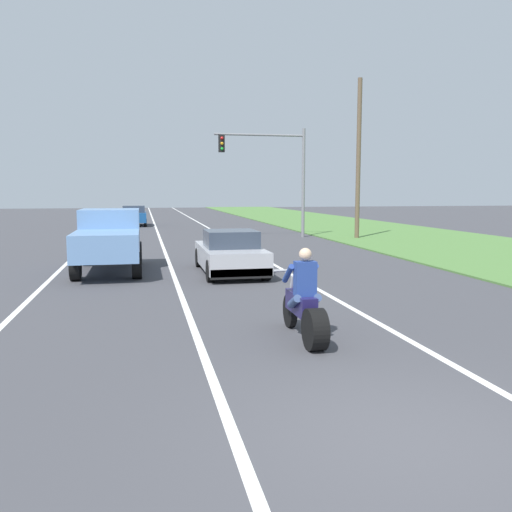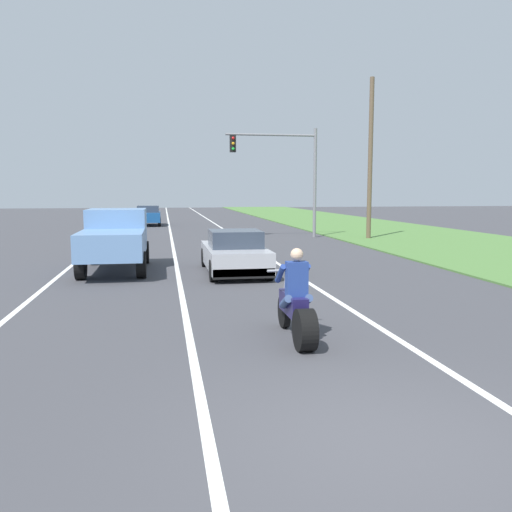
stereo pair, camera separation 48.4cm
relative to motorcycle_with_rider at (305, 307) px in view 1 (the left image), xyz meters
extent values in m
plane|color=#424247|center=(-0.02, -3.93, -0.59)|extent=(160.00, 160.00, 0.00)
cube|color=white|center=(-5.42, 16.07, -0.59)|extent=(0.14, 120.00, 0.01)
cube|color=white|center=(1.78, 16.07, -0.59)|extent=(0.14, 120.00, 0.01)
cube|color=white|center=(-1.82, 16.07, -0.59)|extent=(0.14, 120.00, 0.01)
cube|color=#517F3D|center=(11.90, 16.07, -0.56)|extent=(10.00, 120.00, 0.06)
cylinder|color=black|center=(0.00, -0.60, -0.25)|extent=(0.28, 0.69, 0.69)
cylinder|color=black|center=(0.00, 0.95, -0.28)|extent=(0.12, 0.63, 0.63)
cube|color=#1E194C|center=(0.00, 0.23, 0.02)|extent=(0.28, 1.10, 0.36)
cylinder|color=#B2B2B7|center=(0.00, 0.87, 0.09)|extent=(0.08, 0.36, 0.73)
cylinder|color=#A5A5AA|center=(0.00, 0.85, 0.52)|extent=(0.70, 0.05, 0.05)
cube|color=navy|center=(0.00, 0.00, 0.50)|extent=(0.36, 0.24, 0.60)
sphere|color=beige|center=(0.00, 0.00, 0.92)|extent=(0.22, 0.22, 0.22)
cylinder|color=#384C7A|center=(-0.18, 0.03, 0.10)|extent=(0.14, 0.47, 0.32)
cylinder|color=navy|center=(-0.22, 0.30, 0.55)|extent=(0.10, 0.51, 0.40)
cylinder|color=#384C7A|center=(0.18, 0.03, 0.10)|extent=(0.14, 0.47, 0.32)
cylinder|color=navy|center=(0.22, 0.30, 0.55)|extent=(0.10, 0.51, 0.40)
cube|color=#B7B7BC|center=(-0.04, 7.99, -0.07)|extent=(1.80, 4.30, 0.64)
cube|color=#333D4C|center=(-0.04, 7.79, 0.51)|extent=(1.56, 1.70, 0.52)
cube|color=black|center=(-0.04, 5.94, -0.31)|extent=(1.76, 0.20, 0.28)
cylinder|color=black|center=(-0.84, 9.59, -0.27)|extent=(0.24, 0.64, 0.64)
cylinder|color=black|center=(0.76, 9.59, -0.27)|extent=(0.24, 0.64, 0.64)
cylinder|color=black|center=(-0.84, 6.39, -0.27)|extent=(0.24, 0.64, 0.64)
cylinder|color=black|center=(0.76, 6.39, -0.27)|extent=(0.24, 0.64, 0.64)
cube|color=#6B93C6|center=(-3.78, 9.98, 0.69)|extent=(1.90, 2.10, 1.40)
cube|color=#333D4C|center=(-3.78, 10.33, 1.07)|extent=(1.67, 0.29, 0.57)
cube|color=#6B93C6|center=(-3.78, 7.73, 0.39)|extent=(1.90, 2.70, 0.80)
cylinder|color=black|center=(-4.65, 10.78, -0.19)|extent=(0.28, 0.80, 0.80)
cylinder|color=black|center=(-2.91, 10.78, -0.19)|extent=(0.28, 0.80, 0.80)
cylinder|color=black|center=(-4.65, 7.43, -0.19)|extent=(0.28, 0.80, 0.80)
cylinder|color=black|center=(-2.91, 7.43, -0.19)|extent=(0.28, 0.80, 0.80)
cylinder|color=gray|center=(6.10, 20.45, 2.41)|extent=(0.18, 0.18, 6.00)
cylinder|color=gray|center=(3.61, 20.45, 5.01)|extent=(4.98, 0.12, 0.12)
cube|color=black|center=(1.52, 20.45, 4.51)|extent=(0.32, 0.24, 0.90)
sphere|color=red|center=(1.52, 20.31, 4.79)|extent=(0.16, 0.16, 0.16)
sphere|color=orange|center=(1.52, 20.31, 4.51)|extent=(0.16, 0.16, 0.16)
sphere|color=green|center=(1.52, 20.31, 4.23)|extent=(0.16, 0.16, 0.16)
cylinder|color=brown|center=(8.66, 18.79, 3.65)|extent=(0.24, 0.24, 8.49)
cube|color=#194C8C|center=(-3.34, 32.54, 0.06)|extent=(1.76, 4.00, 0.70)
cube|color=#333D4C|center=(-3.34, 32.34, 0.66)|extent=(1.56, 2.00, 0.50)
cylinder|color=black|center=(-4.14, 33.94, -0.29)|extent=(0.20, 0.60, 0.60)
cylinder|color=black|center=(-2.54, 33.94, -0.29)|extent=(0.20, 0.60, 0.60)
cylinder|color=black|center=(-4.14, 31.14, -0.29)|extent=(0.20, 0.60, 0.60)
cylinder|color=black|center=(-2.54, 31.14, -0.29)|extent=(0.20, 0.60, 0.60)
camera|label=1|loc=(-2.71, -8.83, 2.00)|focal=38.06mm
camera|label=2|loc=(-2.23, -8.92, 2.00)|focal=38.06mm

